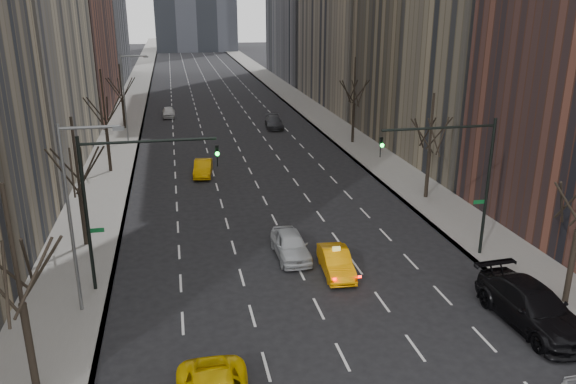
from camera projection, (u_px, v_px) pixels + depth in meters
sidewalk_left at (132, 103)px, 82.38m from camera, size 4.50×320.00×0.15m
sidewalk_right at (295, 98)px, 87.05m from camera, size 4.50×320.00×0.15m
tree_lw_a at (23, 305)px, 19.96m from camera, size 3.36×3.50×8.28m
tree_lw_b at (80, 188)px, 33.01m from camera, size 3.36×3.50×7.82m
tree_lw_c at (106, 127)px, 47.75m from camera, size 3.36×3.50×8.74m
tree_lw_d at (122, 99)px, 64.61m from camera, size 3.36×3.50×7.36m
tree_rw_b at (429, 151)px, 41.29m from camera, size 3.36×3.50×7.82m
tree_rw_c at (354, 105)px, 57.89m from camera, size 3.36×3.50×8.74m
traffic_mast_left at (120, 188)px, 27.42m from camera, size 6.69×0.39×8.00m
traffic_mast_right at (462, 167)px, 30.89m from camera, size 6.69×0.39×8.00m
streetlight_near at (76, 201)px, 25.20m from camera, size 2.83×0.22×9.00m
streetlight_far at (127, 89)px, 57.67m from camera, size 2.83×0.22×9.00m
taxi_sedan at (336, 262)px, 30.55m from camera, size 1.70×4.20×1.36m
silver_sedan_ahead at (291, 245)px, 32.50m from camera, size 1.88×4.52×1.53m
parked_suv_black at (532, 306)px, 25.60m from camera, size 2.97×6.54×1.86m
far_taxi at (203, 168)px, 47.94m from camera, size 1.93×4.26×1.35m
far_suv_grey at (274, 122)px, 66.15m from camera, size 2.32×4.88×1.37m
far_car_white at (169, 112)px, 72.43m from camera, size 1.61×3.93×1.34m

